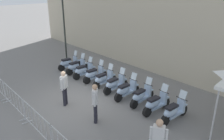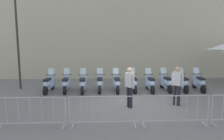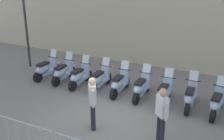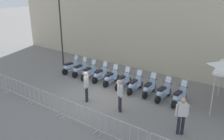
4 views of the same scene
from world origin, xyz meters
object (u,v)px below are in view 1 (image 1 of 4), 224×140
motorcycle_3 (94,74)px  motorcycle_9 (174,111)px  motorcycle_4 (104,79)px  barrier_segment_2 (14,100)px  motorcycle_2 (84,71)px  officer_by_barriers (64,86)px  motorcycle_6 (126,90)px  officer_mid_plaza (95,101)px  motorcycle_0 (69,63)px  motorcycle_5 (115,84)px  street_lamp (63,15)px  officer_near_row_end (158,140)px  motorcycle_1 (76,67)px  motorcycle_8 (156,103)px  barrier_segment_3 (37,123)px  motorcycle_7 (141,96)px

motorcycle_3 → motorcycle_9: same height
motorcycle_4 → barrier_segment_2: 4.76m
motorcycle_2 → officer_by_barriers: 3.49m
motorcycle_6 → motorcycle_3: bearing=172.8°
officer_by_barriers → officer_mid_plaza: bearing=0.2°
motorcycle_0 → motorcycle_5: size_ratio=1.00×
motorcycle_0 → officer_mid_plaza: (5.95, -3.04, 0.53)m
street_lamp → officer_near_row_end: size_ratio=3.25×
motorcycle_1 → motorcycle_8: (6.43, -0.61, 0.00)m
motorcycle_5 → officer_near_row_end: bearing=-33.7°
motorcycle_6 → officer_mid_plaza: 2.58m
motorcycle_2 → barrier_segment_2: size_ratio=0.74×
motorcycle_2 → barrier_segment_3: size_ratio=0.74×
motorcycle_6 → motorcycle_9: size_ratio=1.00×
motorcycle_3 → officer_by_barriers: size_ratio=1.00×
officer_near_row_end → motorcycle_4: bearing=150.5°
motorcycle_2 → barrier_segment_2: 4.77m
motorcycle_4 → street_lamp: bearing=165.4°
officer_near_row_end → motorcycle_3: bearing=153.3°
barrier_segment_3 → motorcycle_5: bearing=94.1°
motorcycle_0 → motorcycle_5: same height
motorcycle_1 → motorcycle_6: (4.60, -0.47, 0.00)m
motorcycle_5 → motorcycle_8: size_ratio=1.00×
officer_mid_plaza → officer_near_row_end: bearing=-6.7°
motorcycle_0 → motorcycle_2: bearing=-7.1°
motorcycle_0 → motorcycle_9: size_ratio=1.00×
motorcycle_5 → barrier_segment_2: (-2.06, -4.57, 0.07)m
motorcycle_3 → barrier_segment_3: bearing=-66.3°
motorcycle_4 → officer_by_barriers: 2.78m
barrier_segment_2 → motorcycle_7: bearing=48.5°
motorcycle_6 → motorcycle_9: bearing=-4.3°
motorcycle_0 → motorcycle_4: (3.69, -0.33, 0.00)m
barrier_segment_3 → officer_by_barriers: 2.43m
motorcycle_5 → motorcycle_0: bearing=175.2°
motorcycle_9 → motorcycle_3: bearing=174.2°
motorcycle_9 → officer_by_barriers: bearing=-152.8°
motorcycle_5 → barrier_segment_3: bearing=-85.9°
motorcycle_2 → motorcycle_8: size_ratio=1.00×
street_lamp → motorcycle_3: bearing=-15.9°
motorcycle_1 → officer_near_row_end: (8.23, -3.34, 0.53)m
motorcycle_2 → motorcycle_0: bearing=172.9°
motorcycle_6 → street_lamp: bearing=167.3°
motorcycle_1 → officer_by_barriers: (2.90, -2.97, 0.53)m
motorcycle_7 → street_lamp: street_lamp is taller
motorcycle_3 → motorcycle_6: size_ratio=1.00×
motorcycle_7 → barrier_segment_3: bearing=-108.0°
motorcycle_0 → street_lamp: size_ratio=0.31×
motorcycle_7 → motorcycle_9: 1.84m
motorcycle_7 → motorcycle_6: bearing=-178.7°
motorcycle_4 → motorcycle_8: 3.69m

